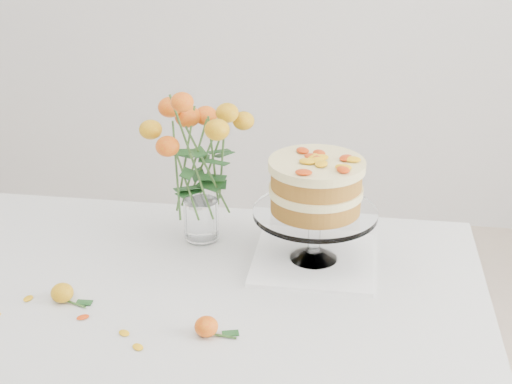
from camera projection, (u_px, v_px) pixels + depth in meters
table at (156, 328)px, 1.55m from camera, size 1.43×0.93×0.76m
napkin at (313, 259)px, 1.66m from camera, size 0.28×0.28×0.01m
cake_stand at (316, 191)px, 1.58m from camera, size 0.28×0.28×0.25m
rose_vase at (199, 146)px, 1.66m from camera, size 0.35×0.35×0.42m
loose_rose_near at (62, 293)px, 1.49m from camera, size 0.08×0.05×0.04m
loose_rose_far at (207, 327)px, 1.38m from camera, size 0.08×0.05×0.04m
stray_petal_a at (83, 317)px, 1.44m from camera, size 0.03×0.02×0.00m
stray_petal_b at (124, 333)px, 1.39m from camera, size 0.03×0.02×0.00m
stray_petal_c at (138, 347)px, 1.35m from camera, size 0.03×0.02×0.00m
stray_petal_d at (28, 299)px, 1.51m from camera, size 0.03×0.02×0.00m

